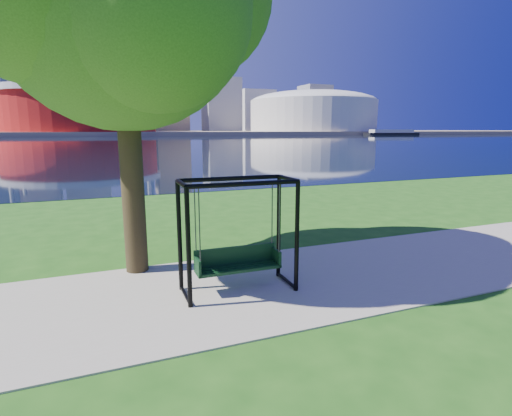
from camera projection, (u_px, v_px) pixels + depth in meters
ground at (255, 277)px, 8.64m from camera, size 900.00×900.00×0.00m
path at (264, 284)px, 8.18m from camera, size 120.00×4.00×0.03m
river at (108, 142)px, 101.61m from camera, size 900.00×180.00×0.02m
far_bank at (99, 132)px, 287.35m from camera, size 900.00×228.00×2.00m
stadium at (79, 109)px, 216.45m from camera, size 83.00×83.00×32.00m
arena at (313, 110)px, 268.78m from camera, size 84.00×84.00×26.56m
skyline at (89, 84)px, 291.26m from camera, size 392.00×66.00×96.50m
swing at (238, 238)px, 7.69m from camera, size 2.19×0.97×2.23m
barge at (391, 132)px, 231.71m from camera, size 32.24×12.97×3.13m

